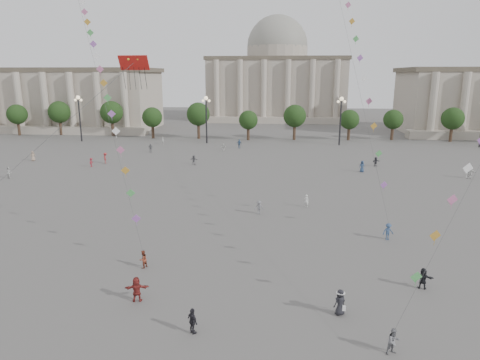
{
  "coord_description": "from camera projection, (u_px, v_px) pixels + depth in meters",
  "views": [
    {
      "loc": [
        1.94,
        -26.45,
        15.29
      ],
      "look_at": [
        -1.74,
        12.0,
        5.77
      ],
      "focal_mm": 32.0,
      "sensor_mm": 36.0,
      "label": 1
    }
  ],
  "objects": [
    {
      "name": "person_crowd_10",
      "position": [
        163.0,
        141.0,
        96.85
      ],
      "size": [
        0.38,
        0.58,
        1.58
      ],
      "primitive_type": "imported",
      "rotation": [
        0.0,
        0.0,
        1.57
      ],
      "color": "#B3B2AE",
      "rests_on": "ground"
    },
    {
      "name": "person_crowd_17",
      "position": [
        105.0,
        158.0,
        75.81
      ],
      "size": [
        1.15,
        1.41,
        1.9
      ],
      "primitive_type": "imported",
      "rotation": [
        0.0,
        0.0,
        2.0
      ],
      "color": "#9F2B2C",
      "rests_on": "ground"
    },
    {
      "name": "ground",
      "position": [
        249.0,
        303.0,
        29.4
      ],
      "size": [
        360.0,
        360.0,
        0.0
      ],
      "primitive_type": "plane",
      "color": "#504E4B",
      "rests_on": "ground"
    },
    {
      "name": "person_crowd_19",
      "position": [
        33.0,
        156.0,
        77.93
      ],
      "size": [
        1.07,
        0.99,
        1.83
      ],
      "primitive_type": "imported",
      "rotation": [
        0.0,
        0.0,
        3.75
      ],
      "color": "tan",
      "rests_on": "ground"
    },
    {
      "name": "person_crowd_7",
      "position": [
        470.0,
        172.0,
        64.74
      ],
      "size": [
        1.85,
        1.06,
        1.9
      ],
      "primitive_type": "imported",
      "rotation": [
        0.0,
        0.0,
        2.84
      ],
      "color": "silver",
      "rests_on": "ground"
    },
    {
      "name": "dragon_kite",
      "position": [
        131.0,
        75.0,
        30.67
      ],
      "size": [
        7.64,
        7.56,
        24.27
      ],
      "color": "red",
      "rests_on": "ground"
    },
    {
      "name": "person_crowd_9",
      "position": [
        376.0,
        162.0,
        73.34
      ],
      "size": [
        1.51,
        1.18,
        1.6
      ],
      "primitive_type": "imported",
      "rotation": [
        0.0,
        0.0,
        0.55
      ],
      "color": "#222227",
      "rests_on": "ground"
    },
    {
      "name": "person_crowd_18",
      "position": [
        362.0,
        166.0,
        68.97
      ],
      "size": [
        1.09,
        0.97,
        1.86
      ],
      "primitive_type": "imported",
      "rotation": [
        0.0,
        0.0,
        5.76
      ],
      "color": "navy",
      "rests_on": "ground"
    },
    {
      "name": "hat_person",
      "position": [
        340.0,
        302.0,
        27.83
      ],
      "size": [
        1.02,
        0.93,
        1.76
      ],
      "color": "black",
      "rests_on": "ground"
    },
    {
      "name": "person_crowd_0",
      "position": [
        239.0,
        144.0,
        91.37
      ],
      "size": [
        1.21,
        0.94,
        1.92
      ],
      "primitive_type": "imported",
      "rotation": [
        0.0,
        0.0,
        0.48
      ],
      "color": "#38577E",
      "rests_on": "ground"
    },
    {
      "name": "tourist_2",
      "position": [
        137.0,
        289.0,
        29.5
      ],
      "size": [
        1.73,
        0.87,
        1.79
      ],
      "primitive_type": "imported",
      "rotation": [
        0.0,
        0.0,
        3.36
      ],
      "color": "maroon",
      "rests_on": "ground"
    },
    {
      "name": "hall_west",
      "position": [
        18.0,
        99.0,
        125.09
      ],
      "size": [
        84.0,
        26.22,
        17.2
      ],
      "color": "#AB9E8F",
      "rests_on": "ground"
    },
    {
      "name": "tourist_1",
      "position": [
        193.0,
        321.0,
        25.81
      ],
      "size": [
        0.96,
        0.98,
        1.66
      ],
      "primitive_type": "imported",
      "rotation": [
        0.0,
        0.0,
        2.33
      ],
      "color": "black",
      "rests_on": "ground"
    },
    {
      "name": "kite_train_west",
      "position": [
        84.0,
        13.0,
        50.35
      ],
      "size": [
        24.23,
        38.32,
        59.77
      ],
      "color": "#3F3F3F",
      "rests_on": "ground"
    },
    {
      "name": "hall_central",
      "position": [
        277.0,
        78.0,
        150.89
      ],
      "size": [
        48.3,
        34.3,
        35.5
      ],
      "color": "#AB9E8F",
      "rests_on": "ground"
    },
    {
      "name": "person_crowd_1",
      "position": [
        9.0,
        173.0,
        64.8
      ],
      "size": [
        1.05,
        0.95,
        1.76
      ],
      "primitive_type": "imported",
      "rotation": [
        0.0,
        0.0,
        2.73
      ],
      "color": "beige",
      "rests_on": "ground"
    },
    {
      "name": "person_crowd_12",
      "position": [
        194.0,
        160.0,
        74.8
      ],
      "size": [
        1.6,
        0.9,
        1.65
      ],
      "primitive_type": "imported",
      "rotation": [
        0.0,
        0.0,
        2.85
      ],
      "color": "#5D5D61",
      "rests_on": "ground"
    },
    {
      "name": "kite_flyer_0",
      "position": [
        143.0,
        259.0,
        34.65
      ],
      "size": [
        0.84,
        0.91,
        1.49
      ],
      "primitive_type": "imported",
      "rotation": [
        0.0,
        0.0,
        4.21
      ],
      "color": "brown",
      "rests_on": "ground"
    },
    {
      "name": "person_crowd_4",
      "position": [
        223.0,
        147.0,
        88.37
      ],
      "size": [
        1.35,
        1.24,
        1.5
      ],
      "primitive_type": "imported",
      "rotation": [
        0.0,
        0.0,
        3.85
      ],
      "color": "silver",
      "rests_on": "ground"
    },
    {
      "name": "kite_flyer_1",
      "position": [
        388.0,
        232.0,
        40.58
      ],
      "size": [
        1.17,
        0.85,
        1.64
      ],
      "primitive_type": "imported",
      "rotation": [
        0.0,
        0.0,
        0.25
      ],
      "color": "navy",
      "rests_on": "ground"
    },
    {
      "name": "person_crowd_16",
      "position": [
        150.0,
        148.0,
        86.57
      ],
      "size": [
        1.1,
        0.8,
        1.74
      ],
      "primitive_type": "imported",
      "rotation": [
        0.0,
        0.0,
        0.41
      ],
      "color": "slate",
      "rests_on": "ground"
    },
    {
      "name": "lamp_post_far_west",
      "position": [
        79.0,
        110.0,
        99.47
      ],
      "size": [
        2.0,
        0.9,
        10.65
      ],
      "color": "#262628",
      "rests_on": "ground"
    },
    {
      "name": "person_crowd_2",
      "position": [
        91.0,
        162.0,
        72.81
      ],
      "size": [
        0.73,
        1.08,
        1.55
      ],
      "primitive_type": "imported",
      "rotation": [
        0.0,
        0.0,
        1.41
      ],
      "color": "maroon",
      "rests_on": "ground"
    },
    {
      "name": "tree_row",
      "position": [
        273.0,
        117.0,
        103.5
      ],
      "size": [
        137.12,
        5.12,
        8.0
      ],
      "color": "#37281B",
      "rests_on": "ground"
    },
    {
      "name": "kite_flyer_2",
      "position": [
        394.0,
        341.0,
        23.93
      ],
      "size": [
        0.93,
        0.84,
        1.55
      ],
      "primitive_type": "imported",
      "rotation": [
        0.0,
        0.0,
        0.42
      ],
      "color": "slate",
      "rests_on": "ground"
    },
    {
      "name": "person_crowd_13",
      "position": [
        306.0,
        201.0,
        50.68
      ],
      "size": [
        0.65,
        0.56,
        1.52
      ],
      "primitive_type": "imported",
      "rotation": [
        0.0,
        0.0,
        2.73
      ],
      "color": "silver",
      "rests_on": "ground"
    },
    {
      "name": "lamp_post_mid_east",
      "position": [
        341.0,
        112.0,
        93.91
      ],
      "size": [
        2.0,
        0.9,
        10.65
      ],
      "color": "#262628",
      "rests_on": "ground"
    },
    {
      "name": "lamp_post_mid_west",
      "position": [
        206.0,
        111.0,
        96.69
      ],
      "size": [
        2.0,
        0.9,
        10.65
      ],
      "color": "#262628",
      "rests_on": "ground"
    },
    {
      "name": "person_crowd_3",
      "position": [
        423.0,
        278.0,
        31.26
      ],
      "size": [
        1.55,
        0.78,
        1.6
      ],
      "primitive_type": "imported",
      "rotation": [
        0.0,
        0.0,
        2.93
      ],
      "color": "black",
      "rests_on": "ground"
    },
    {
      "name": "person_crowd_6",
      "position": [
        259.0,
        207.0,
        48.09
      ],
      "size": [
        1.04,
        0.63,
        1.57
      ],
      "primitive_type": "imported",
      "rotation": [
        0.0,
        0.0,
        0.05
      ],
      "color": "slate",
      "rests_on": "ground"
    }
  ]
}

